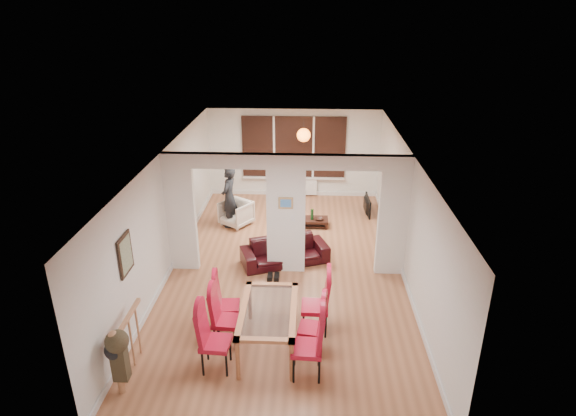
# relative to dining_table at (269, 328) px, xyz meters

# --- Properties ---
(floor) EXTENTS (5.00, 9.00, 0.01)m
(floor) POSITION_rel_dining_table_xyz_m (0.16, 2.58, -0.38)
(floor) COLOR #A66643
(floor) RESTS_ON ground
(room_walls) EXTENTS (5.00, 9.00, 2.60)m
(room_walls) POSITION_rel_dining_table_xyz_m (0.16, 2.58, 0.92)
(room_walls) COLOR silver
(room_walls) RESTS_ON floor
(divider_wall) EXTENTS (5.00, 0.18, 2.60)m
(divider_wall) POSITION_rel_dining_table_xyz_m (0.16, 2.58, 0.92)
(divider_wall) COLOR white
(divider_wall) RESTS_ON floor
(bay_window_blinds) EXTENTS (3.00, 0.08, 1.80)m
(bay_window_blinds) POSITION_rel_dining_table_xyz_m (0.16, 7.02, 1.12)
(bay_window_blinds) COLOR black
(bay_window_blinds) RESTS_ON room_walls
(radiator) EXTENTS (1.40, 0.08, 0.50)m
(radiator) POSITION_rel_dining_table_xyz_m (0.16, 6.98, -0.08)
(radiator) COLOR white
(radiator) RESTS_ON floor
(pendant_light) EXTENTS (0.36, 0.36, 0.36)m
(pendant_light) POSITION_rel_dining_table_xyz_m (0.46, 5.88, 1.77)
(pendant_light) COLOR orange
(pendant_light) RESTS_ON room_walls
(stair_newel) EXTENTS (0.40, 1.20, 1.10)m
(stair_newel) POSITION_rel_dining_table_xyz_m (-2.09, -0.62, 0.17)
(stair_newel) COLOR #B77B54
(stair_newel) RESTS_ON floor
(wall_poster) EXTENTS (0.04, 0.52, 0.67)m
(wall_poster) POSITION_rel_dining_table_xyz_m (-2.31, 0.18, 1.22)
(wall_poster) COLOR gray
(wall_poster) RESTS_ON room_walls
(pillar_photo) EXTENTS (0.30, 0.03, 0.25)m
(pillar_photo) POSITION_rel_dining_table_xyz_m (0.16, 2.49, 1.22)
(pillar_photo) COLOR #4C8CD8
(pillar_photo) RESTS_ON divider_wall
(dining_table) EXTENTS (0.92, 1.63, 0.76)m
(dining_table) POSITION_rel_dining_table_xyz_m (0.00, 0.00, 0.00)
(dining_table) COLOR #A1603B
(dining_table) RESTS_ON floor
(dining_chair_la) EXTENTS (0.48, 0.48, 1.12)m
(dining_chair_la) POSITION_rel_dining_table_xyz_m (-0.78, -0.54, 0.18)
(dining_chair_la) COLOR #AA112A
(dining_chair_la) RESTS_ON floor
(dining_chair_lb) EXTENTS (0.44, 0.44, 1.04)m
(dining_chair_lb) POSITION_rel_dining_table_xyz_m (-0.73, 0.07, 0.14)
(dining_chair_lb) COLOR #AA112A
(dining_chair_lb) RESTS_ON floor
(dining_chair_lc) EXTENTS (0.44, 0.44, 1.02)m
(dining_chair_lc) POSITION_rel_dining_table_xyz_m (-0.77, 0.52, 0.13)
(dining_chair_lc) COLOR #AA112A
(dining_chair_lc) RESTS_ON floor
(dining_chair_ra) EXTENTS (0.49, 0.49, 1.16)m
(dining_chair_ra) POSITION_rel_dining_table_xyz_m (0.63, -0.61, 0.20)
(dining_chair_ra) COLOR #AA112A
(dining_chair_ra) RESTS_ON floor
(dining_chair_rb) EXTENTS (0.47, 0.47, 1.02)m
(dining_chair_rb) POSITION_rel_dining_table_xyz_m (0.70, -0.06, 0.13)
(dining_chair_rb) COLOR #AA112A
(dining_chair_rb) RESTS_ON floor
(dining_chair_rc) EXTENTS (0.47, 0.47, 1.16)m
(dining_chair_rc) POSITION_rel_dining_table_xyz_m (0.76, 0.49, 0.20)
(dining_chair_rc) COLOR #AA112A
(dining_chair_rc) RESTS_ON floor
(sofa) EXTENTS (2.04, 1.34, 0.55)m
(sofa) POSITION_rel_dining_table_xyz_m (0.11, 2.90, -0.10)
(sofa) COLOR black
(sofa) RESTS_ON floor
(armchair) EXTENTS (0.97, 0.98, 0.65)m
(armchair) POSITION_rel_dining_table_xyz_m (-1.26, 4.84, -0.06)
(armchair) COLOR beige
(armchair) RESTS_ON floor
(person) EXTENTS (0.65, 0.50, 1.59)m
(person) POSITION_rel_dining_table_xyz_m (-1.41, 4.78, 0.41)
(person) COLOR black
(person) RESTS_ON floor
(television) EXTENTS (0.85, 0.14, 0.49)m
(television) POSITION_rel_dining_table_xyz_m (2.16, 5.73, -0.14)
(television) COLOR black
(television) RESTS_ON floor
(coffee_table) EXTENTS (0.95, 0.56, 0.21)m
(coffee_table) POSITION_rel_dining_table_xyz_m (0.67, 4.84, -0.28)
(coffee_table) COLOR black
(coffee_table) RESTS_ON floor
(bottle) EXTENTS (0.08, 0.08, 0.30)m
(bottle) POSITION_rel_dining_table_xyz_m (0.71, 4.80, -0.02)
(bottle) COLOR #143F19
(bottle) RESTS_ON coffee_table
(bowl) EXTENTS (0.22, 0.22, 0.05)m
(bowl) POSITION_rel_dining_table_xyz_m (0.89, 4.77, -0.15)
(bowl) COLOR black
(bowl) RESTS_ON coffee_table
(shoes) EXTENTS (0.24, 0.27, 0.10)m
(shoes) POSITION_rel_dining_table_xyz_m (-0.09, 2.17, -0.33)
(shoes) COLOR black
(shoes) RESTS_ON floor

